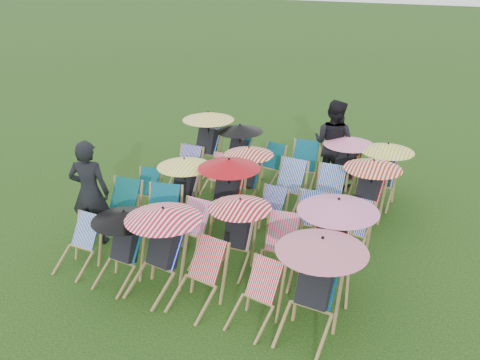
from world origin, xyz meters
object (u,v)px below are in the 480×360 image
at_px(deckchair_5, 313,286).
at_px(deckchair_29, 382,173).
at_px(person_left, 90,193).
at_px(person_rear, 333,143).
at_px(deckchair_0, 78,245).

relative_size(deckchair_5, deckchair_29, 1.14).
bearing_deg(person_left, deckchair_29, -156.73).
distance_m(deckchair_29, person_rear, 1.31).
xyz_separation_m(deckchair_5, person_left, (-4.32, 0.85, 0.20)).
bearing_deg(person_left, deckchair_5, 151.60).
bearing_deg(deckchair_29, person_rear, 159.03).
height_order(deckchair_0, deckchair_5, deckchair_5).
distance_m(deckchair_5, deckchair_29, 4.59).
bearing_deg(person_rear, person_left, 65.45).
relative_size(deckchair_29, person_left, 0.66).
height_order(deckchair_29, person_rear, person_rear).
relative_size(deckchair_29, person_rear, 0.65).
bearing_deg(deckchair_29, deckchair_0, -129.11).
bearing_deg(deckchair_29, person_left, -137.12).
xyz_separation_m(deckchair_0, person_rear, (2.86, 5.07, 0.55)).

